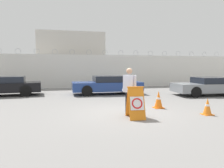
# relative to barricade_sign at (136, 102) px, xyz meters

# --- Properties ---
(ground_plane) EXTENTS (90.00, 90.00, 0.00)m
(ground_plane) POSITION_rel_barricade_sign_xyz_m (-0.04, 0.97, -0.57)
(ground_plane) COLOR gray
(perimeter_wall) EXTENTS (36.00, 0.30, 3.36)m
(perimeter_wall) POSITION_rel_barricade_sign_xyz_m (-0.04, 12.12, 0.89)
(perimeter_wall) COLOR silver
(perimeter_wall) RESTS_ON ground_plane
(building_block) EXTENTS (6.56, 5.47, 5.27)m
(building_block) POSITION_rel_barricade_sign_xyz_m (-1.41, 16.76, 2.07)
(building_block) COLOR beige
(building_block) RESTS_ON ground_plane
(barricade_sign) EXTENTS (0.65, 0.89, 1.15)m
(barricade_sign) POSITION_rel_barricade_sign_xyz_m (0.00, 0.00, 0.00)
(barricade_sign) COLOR orange
(barricade_sign) RESTS_ON ground_plane
(security_guard) EXTENTS (0.47, 0.69, 1.80)m
(security_guard) POSITION_rel_barricade_sign_xyz_m (-0.02, 0.67, 0.44)
(security_guard) COLOR black
(security_guard) RESTS_ON ground_plane
(traffic_cone_near) EXTENTS (0.43, 0.43, 0.77)m
(traffic_cone_near) POSITION_rel_barricade_sign_xyz_m (1.66, 1.60, -0.19)
(traffic_cone_near) COLOR orange
(traffic_cone_near) RESTS_ON ground_plane
(traffic_cone_far) EXTENTS (0.38, 0.38, 0.65)m
(traffic_cone_far) POSITION_rel_barricade_sign_xyz_m (2.88, -0.12, -0.25)
(traffic_cone_far) COLOR orange
(traffic_cone_far) RESTS_ON ground_plane
(parked_car_front_coupe) EXTENTS (4.88, 2.28, 1.23)m
(parked_car_front_coupe) POSITION_rel_barricade_sign_xyz_m (-6.17, 7.78, 0.07)
(parked_car_front_coupe) COLOR black
(parked_car_front_coupe) RESTS_ON ground_plane
(parked_car_rear_sedan) EXTENTS (4.69, 2.00, 1.23)m
(parked_car_rear_sedan) POSITION_rel_barricade_sign_xyz_m (0.54, 7.10, 0.06)
(parked_car_rear_sedan) COLOR black
(parked_car_rear_sedan) RESTS_ON ground_plane
(parked_car_far_side) EXTENTS (4.72, 2.38, 1.17)m
(parked_car_far_side) POSITION_rel_barricade_sign_xyz_m (6.85, 4.89, 0.03)
(parked_car_far_side) COLOR black
(parked_car_far_side) RESTS_ON ground_plane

